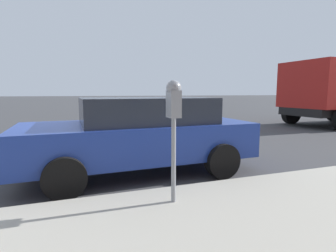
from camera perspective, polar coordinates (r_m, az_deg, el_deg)
The scene contains 3 objects.
ground_plane at distance 6.05m, azimuth -12.33°, elevation -7.78°, with size 220.00×220.00×0.00m, color #424244.
parking_meter at distance 3.29m, azimuth 1.23°, elevation 3.53°, with size 0.21×0.19×1.58m.
car_blue at distance 5.14m, azimuth -6.13°, elevation -1.49°, with size 2.16×4.38×1.46m.
Camera 1 is at (-5.81, 0.67, 1.56)m, focal length 28.00 mm.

